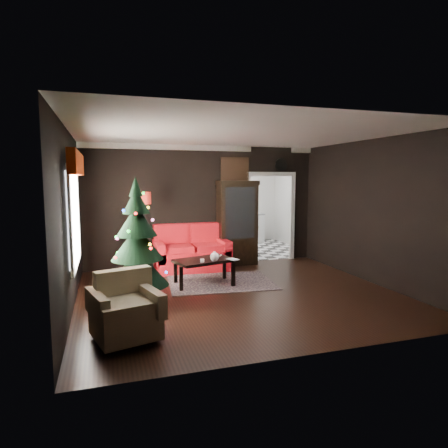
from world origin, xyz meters
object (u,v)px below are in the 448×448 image
object	(u,v)px
loveseat	(192,248)
floor_lamp	(145,237)
kitchen_table	(242,239)
curio_cabinet	(237,225)
teapot	(215,257)
wall_clock	(281,165)
coffee_table	(204,272)
armchair	(125,305)
christmas_tree	(137,240)

from	to	relation	value
loveseat	floor_lamp	xyz separation A→B (m)	(-1.06, -0.28, 0.33)
loveseat	kitchen_table	world-z (taller)	loveseat
curio_cabinet	floor_lamp	distance (m)	2.27
floor_lamp	teapot	bearing A→B (deg)	-47.75
floor_lamp	wall_clock	size ratio (longest dim) A/B	5.84
loveseat	coffee_table	xyz separation A→B (m)	(-0.05, -1.29, -0.24)
coffee_table	armchair	bearing A→B (deg)	-125.56
floor_lamp	wall_clock	distance (m)	3.80
teapot	wall_clock	size ratio (longest dim) A/B	0.61
loveseat	coffee_table	bearing A→B (deg)	-92.16
curio_cabinet	kitchen_table	bearing A→B (deg)	65.56
wall_clock	kitchen_table	world-z (taller)	wall_clock
loveseat	teapot	xyz separation A→B (m)	(0.09, -1.55, 0.09)
curio_cabinet	teapot	distance (m)	2.09
teapot	wall_clock	xyz separation A→B (m)	(2.26, 1.95, 1.79)
coffee_table	kitchen_table	distance (m)	3.47
coffee_table	wall_clock	world-z (taller)	wall_clock
loveseat	kitchen_table	distance (m)	2.45
coffee_table	kitchen_table	size ratio (longest dim) A/B	1.45
wall_clock	floor_lamp	bearing A→B (deg)	-168.68
armchair	kitchen_table	distance (m)	6.19
teapot	curio_cabinet	bearing A→B (deg)	59.09
floor_lamp	coffee_table	distance (m)	1.53
loveseat	curio_cabinet	distance (m)	1.25
armchair	coffee_table	xyz separation A→B (m)	(1.58, 2.22, -0.20)
wall_clock	armchair	bearing A→B (deg)	-135.59
coffee_table	curio_cabinet	bearing A→B (deg)	51.48
floor_lamp	kitchen_table	distance (m)	3.48
floor_lamp	loveseat	bearing A→B (deg)	14.93
wall_clock	christmas_tree	bearing A→B (deg)	-146.61
kitchen_table	floor_lamp	bearing A→B (deg)	-145.94
floor_lamp	christmas_tree	size ratio (longest dim) A/B	0.98
teapot	loveseat	bearing A→B (deg)	93.41
teapot	wall_clock	bearing A→B (deg)	40.77
christmas_tree	teapot	xyz separation A→B (m)	(1.44, 0.49, -0.46)
curio_cabinet	floor_lamp	bearing A→B (deg)	-167.19
curio_cabinet	kitchen_table	distance (m)	1.67
loveseat	armchair	world-z (taller)	loveseat
curio_cabinet	wall_clock	distance (m)	1.88
christmas_tree	coffee_table	size ratio (longest dim) A/B	1.75
floor_lamp	teapot	distance (m)	1.73
christmas_tree	teapot	distance (m)	1.59
coffee_table	kitchen_table	world-z (taller)	kitchen_table
coffee_table	teapot	distance (m)	0.45
teapot	wall_clock	distance (m)	3.48
loveseat	curio_cabinet	size ratio (longest dim) A/B	0.89
floor_lamp	curio_cabinet	bearing A→B (deg)	12.81
kitchen_table	curio_cabinet	bearing A→B (deg)	-114.44
loveseat	armchair	xyz separation A→B (m)	(-1.63, -3.50, -0.04)
teapot	armchair	bearing A→B (deg)	-131.43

